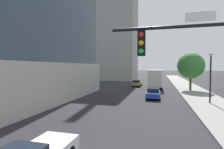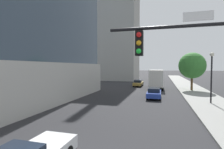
{
  "view_description": "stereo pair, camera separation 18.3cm",
  "coord_description": "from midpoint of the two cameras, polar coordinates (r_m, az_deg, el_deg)",
  "views": [
    {
      "loc": [
        2.79,
        -4.62,
        4.1
      ],
      "look_at": [
        -1.39,
        10.71,
        3.4
      ],
      "focal_mm": 27.91,
      "sensor_mm": 36.0,
      "label": 1
    },
    {
      "loc": [
        2.97,
        -4.57,
        4.1
      ],
      "look_at": [
        -1.39,
        10.71,
        3.4
      ],
      "focal_mm": 27.91,
      "sensor_mm": 36.0,
      "label": 2
    }
  ],
  "objects": [
    {
      "name": "street_tree",
      "position": [
        32.28,
        24.9,
        2.67
      ],
      "size": [
        4.37,
        4.37,
        6.36
      ],
      "color": "brown",
      "rests_on": "sidewalk"
    },
    {
      "name": "car_gold",
      "position": [
        37.04,
        8.73,
        -2.74
      ],
      "size": [
        1.73,
        4.72,
        1.4
      ],
      "color": "#AD8938",
      "rests_on": "ground"
    },
    {
      "name": "box_truck",
      "position": [
        33.03,
        14.48,
        -1.29
      ],
      "size": [
        2.4,
        6.7,
        3.53
      ],
      "color": "#1E4799",
      "rests_on": "ground"
    },
    {
      "name": "car_blue",
      "position": [
        23.42,
        13.82,
        -5.9
      ],
      "size": [
        1.75,
        4.21,
        1.36
      ],
      "color": "#233D9E",
      "rests_on": "ground"
    },
    {
      "name": "construction_building",
      "position": [
        57.5,
        1.72,
        16.2
      ],
      "size": [
        13.63,
        18.55,
        42.17
      ],
      "color": "#9E9B93",
      "rests_on": "ground"
    },
    {
      "name": "traffic_light_pole",
      "position": [
        7.68,
        27.37,
        4.4
      ],
      "size": [
        5.56,
        0.48,
        6.26
      ],
      "color": "black",
      "rests_on": "sidewalk"
    },
    {
      "name": "street_lamp",
      "position": [
        21.75,
        30.05,
        1.36
      ],
      "size": [
        0.44,
        0.44,
        5.51
      ],
      "color": "black",
      "rests_on": "sidewalk"
    },
    {
      "name": "sidewalk",
      "position": [
        25.48,
        27.98,
        -6.86
      ],
      "size": [
        4.76,
        120.0,
        0.15
      ],
      "primitive_type": "cube",
      "color": "gray",
      "rests_on": "ground"
    }
  ]
}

